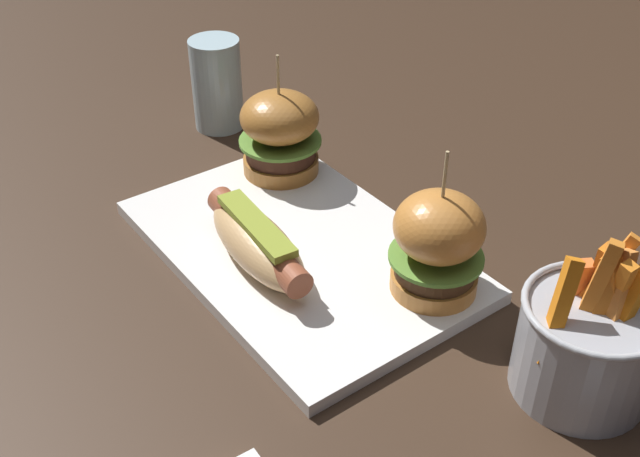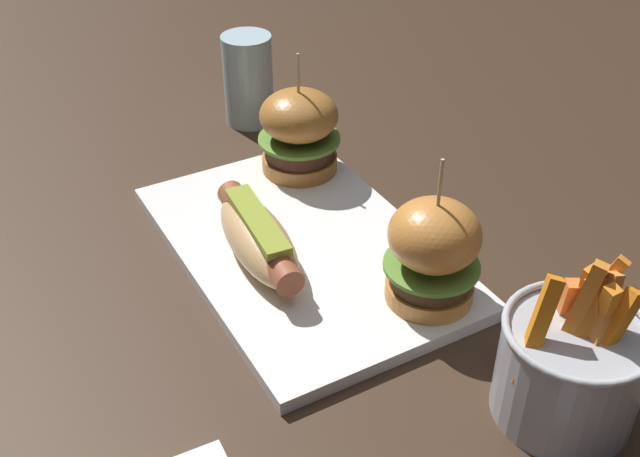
% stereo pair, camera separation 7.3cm
% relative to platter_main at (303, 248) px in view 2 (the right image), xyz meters
% --- Properties ---
extents(ground_plane, '(3.00, 3.00, 0.00)m').
position_rel_platter_main_xyz_m(ground_plane, '(0.00, 0.00, -0.01)').
color(ground_plane, '#382619').
extents(platter_main, '(0.36, 0.23, 0.01)m').
position_rel_platter_main_xyz_m(platter_main, '(0.00, 0.00, 0.00)').
color(platter_main, white).
rests_on(platter_main, ground).
extents(hot_dog, '(0.17, 0.07, 0.05)m').
position_rel_platter_main_xyz_m(hot_dog, '(-0.00, -0.05, 0.03)').
color(hot_dog, tan).
rests_on(hot_dog, platter_main).
extents(slider_left, '(0.09, 0.09, 0.14)m').
position_rel_platter_main_xyz_m(slider_left, '(-0.13, 0.07, 0.06)').
color(slider_left, '#B27131').
rests_on(slider_left, platter_main).
extents(slider_right, '(0.09, 0.09, 0.15)m').
position_rel_platter_main_xyz_m(slider_right, '(0.13, 0.06, 0.06)').
color(slider_right, '#CC8038').
rests_on(slider_right, platter_main).
extents(fries_bucket, '(0.12, 0.12, 0.14)m').
position_rel_platter_main_xyz_m(fries_bucket, '(0.28, 0.08, 0.04)').
color(fries_bucket, '#A8AAB2').
rests_on(fries_bucket, ground).
extents(water_glass, '(0.06, 0.06, 0.12)m').
position_rel_platter_main_xyz_m(water_glass, '(-0.29, 0.08, 0.05)').
color(water_glass, silver).
rests_on(water_glass, ground).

